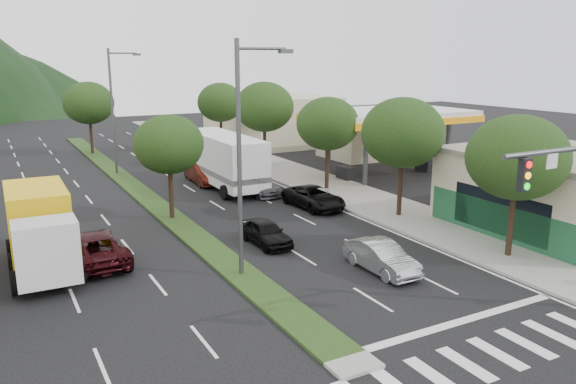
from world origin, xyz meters
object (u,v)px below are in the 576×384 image
tree_r_a (517,158)px  car_queue_c (204,173)px  sedan_silver (381,257)px  suv_maroon (92,247)px  tree_r_b (403,133)px  streetlight_mid (115,105)px  box_truck (40,232)px  tree_med_near (169,145)px  car_queue_d (314,197)px  motorhome (224,159)px  tree_med_far (89,103)px  streetlight_near (244,148)px  car_queue_a (266,232)px  car_queue_b (257,185)px  tree_r_c (328,124)px  tree_r_d (264,107)px  tree_r_e (220,102)px

tree_r_a → car_queue_c: 23.67m
sedan_silver → suv_maroon: size_ratio=0.74×
tree_r_b → streetlight_mid: size_ratio=0.69×
car_queue_c → box_truck: (-12.49, -13.10, 0.91)m
streetlight_mid → tree_med_near: bearing=-90.8°
streetlight_mid → car_queue_c: streetlight_mid is taller
car_queue_d → motorhome: motorhome is taller
motorhome → tree_med_near: bearing=-132.2°
tree_med_far → streetlight_near: streetlight_near is taller
tree_r_b → car_queue_a: bearing=-175.4°
car_queue_b → sedan_silver: bearing=-102.2°
tree_r_c → sedan_silver: bearing=-113.7°
tree_r_d → sedan_silver: 25.72m
tree_r_c → car_queue_d: 6.46m
tree_med_far → box_truck: size_ratio=0.96×
tree_r_b → box_truck: tree_r_b is taller
suv_maroon → car_queue_d: size_ratio=1.14×
car_queue_c → tree_med_far: bearing=108.4°
tree_r_b → sedan_silver: tree_r_b is taller
tree_med_far → streetlight_mid: (0.21, -11.00, 0.58)m
tree_r_d → car_queue_a: size_ratio=1.93×
tree_r_d → tree_med_far: size_ratio=1.03×
tree_med_near → streetlight_near: (0.21, -10.00, 1.16)m
tree_r_a → streetlight_near: 12.48m
streetlight_near → streetlight_mid: 25.00m
tree_r_a → streetlight_near: bearing=161.3°
tree_r_b → car_queue_d: (-3.34, 4.26, -4.36)m
streetlight_near → car_queue_a: streetlight_near is taller
car_queue_b → streetlight_near: bearing=-124.3°
streetlight_near → car_queue_b: streetlight_near is taller
tree_med_near → box_truck: size_ratio=0.83×
tree_r_c → tree_r_d: tree_r_d is taller
tree_r_e → car_queue_d: tree_r_e is taller
tree_r_e → car_queue_b: tree_r_e is taller
tree_r_c → streetlight_mid: bearing=132.2°
tree_r_d → tree_r_e: bearing=90.0°
tree_med_near → streetlight_mid: size_ratio=0.60×
tree_med_far → tree_r_b: bearing=-69.4°
streetlight_mid → car_queue_d: (8.45, -16.74, -4.91)m
tree_r_d → tree_med_far: 18.44m
car_queue_c → car_queue_a: bearing=-95.9°
car_queue_c → streetlight_mid: bearing=128.2°
tree_med_far → sedan_silver: (5.64, -38.51, -4.33)m
tree_r_c → tree_med_near: (-12.00, -2.00, -0.32)m
tree_med_far → car_queue_a: size_ratio=1.86×
tree_r_b → car_queue_d: bearing=128.1°
car_queue_b → tree_r_c: bearing=-21.3°
tree_med_near → box_truck: tree_med_near is taller
tree_r_b → motorhome: 14.20m
suv_maroon → car_queue_b: 15.15m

